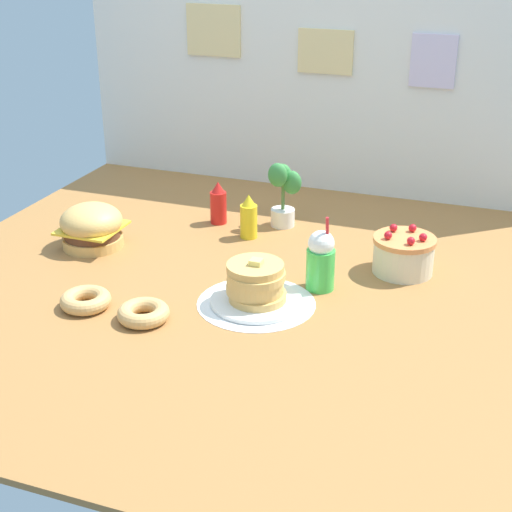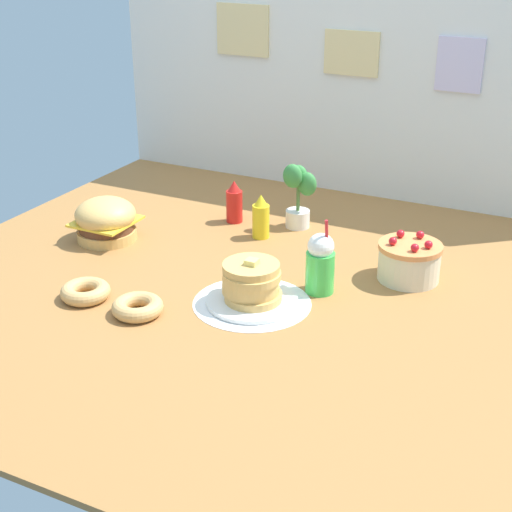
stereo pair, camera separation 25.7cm
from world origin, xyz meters
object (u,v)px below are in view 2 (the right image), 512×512
Objects in this scene: potted_plant at (299,193)px; mustard_bottle at (261,218)px; layer_cake at (409,261)px; ketchup_bottle at (234,203)px; donut_chocolate at (137,307)px; pancake_stack at (252,286)px; donut_pink_glaze at (85,291)px; burger at (106,220)px; cream_soda_cup at (320,263)px.

mustard_bottle is at bearing -118.23° from potted_plant.
potted_plant reaches higher than layer_cake.
ketchup_bottle is 0.85m from donut_chocolate.
pancake_stack is 1.83× the size of donut_pink_glaze.
ketchup_bottle is 1.00× the size of mustard_bottle.
burger is 0.65m from donut_chocolate.
mustard_bottle is 0.67× the size of cream_soda_cup.
donut_pink_glaze is at bearing -111.75° from mustard_bottle.
ketchup_bottle reaches higher than donut_pink_glaze.
pancake_stack is 0.25m from cream_soda_cup.
donut_chocolate is (0.46, -0.46, -0.05)m from burger.
donut_chocolate is (-0.70, -0.63, -0.04)m from layer_cake.
donut_chocolate is at bearing -138.49° from cream_soda_cup.
potted_plant is (-0.13, 0.69, 0.08)m from pancake_stack.
ketchup_bottle is at bearing -165.93° from potted_plant.
donut_pink_glaze is at bearing -61.51° from burger.
donut_pink_glaze is 0.22m from donut_chocolate.
pancake_stack is 0.73m from ketchup_bottle.
mustard_bottle is 0.75m from donut_chocolate.
burger is 0.53m from ketchup_bottle.
donut_pink_glaze is 0.98m from potted_plant.
cream_soda_cup is 1.61× the size of donut_pink_glaze.
pancake_stack is 1.70× the size of ketchup_bottle.
ketchup_bottle is at bearing 96.55° from donut_chocolate.
cream_soda_cup reaches higher than donut_pink_glaze.
burger is at bearing -171.26° from layer_cake.
pancake_stack is 1.36× the size of layer_cake.
pancake_stack is 1.83× the size of donut_chocolate.
potted_plant is (0.16, 0.91, 0.12)m from donut_chocolate.
pancake_stack is 0.70m from potted_plant.
layer_cake is 0.33m from cream_soda_cup.
pancake_stack is at bearing -16.96° from burger.
donut_chocolate is at bearing -142.47° from pancake_stack.
ketchup_bottle is at bearing 165.20° from layer_cake.
layer_cake is 1.25× the size of mustard_bottle.
donut_chocolate is (-0.07, -0.75, -0.06)m from mustard_bottle.
donut_chocolate is at bearing -83.45° from ketchup_bottle.
pancake_stack reaches higher than donut_pink_glaze.
cream_soda_cup reaches higher than layer_cake.
ketchup_bottle is 0.67× the size of cream_soda_cup.
mustard_bottle is (-0.63, 0.11, 0.01)m from layer_cake.
cream_soda_cup is at bearing 41.51° from donut_chocolate.
donut_chocolate is (-0.46, -0.41, -0.08)m from cream_soda_cup.
mustard_bottle is 1.08× the size of donut_chocolate.
layer_cake reaches higher than pancake_stack.
ketchup_bottle is 0.28m from potted_plant.
ketchup_bottle is 0.84m from donut_pink_glaze.
mustard_bottle is (-0.22, 0.52, 0.02)m from pancake_stack.
burger is at bearing -132.76° from ketchup_bottle.
potted_plant reaches higher than ketchup_bottle.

